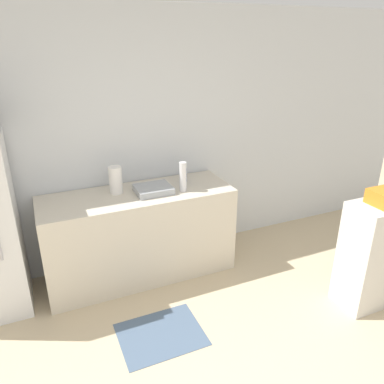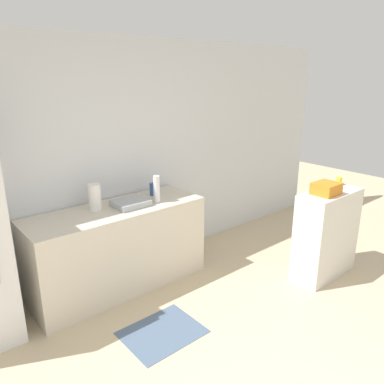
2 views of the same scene
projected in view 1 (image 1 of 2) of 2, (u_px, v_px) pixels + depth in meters
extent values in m
cube|color=silver|center=(97.00, 147.00, 3.66)|extent=(8.00, 0.06, 2.60)
cube|color=beige|center=(140.00, 234.00, 3.77)|extent=(1.86, 0.65, 0.90)
cube|color=#9EA3A8|center=(153.00, 189.00, 3.61)|extent=(0.34, 0.30, 0.06)
cylinder|color=silver|center=(183.00, 177.00, 3.60)|extent=(0.07, 0.07, 0.29)
cylinder|color=#2D4C8C|center=(184.00, 175.00, 3.87)|extent=(0.06, 0.06, 0.14)
cube|color=silver|center=(384.00, 251.00, 3.38)|extent=(0.81, 0.35, 0.99)
cylinder|color=white|center=(116.00, 180.00, 3.56)|extent=(0.12, 0.12, 0.27)
cube|color=slate|center=(161.00, 334.00, 3.11)|extent=(0.69, 0.55, 0.01)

